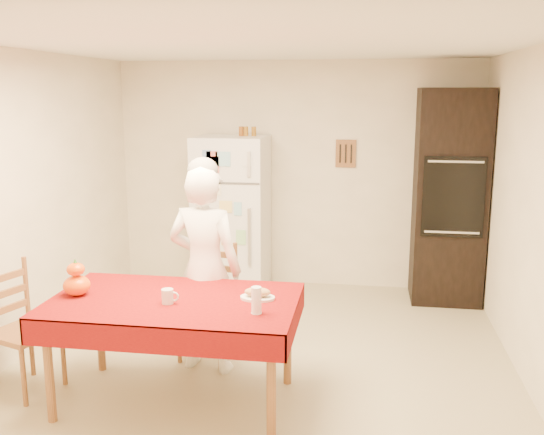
% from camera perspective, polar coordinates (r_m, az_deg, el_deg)
% --- Properties ---
extents(floor, '(4.50, 4.50, 0.00)m').
position_cam_1_polar(floor, '(4.98, -1.01, -13.93)').
color(floor, tan).
rests_on(floor, ground).
extents(room_shell, '(4.02, 4.52, 2.51)m').
position_cam_1_polar(room_shell, '(4.52, -1.07, 4.94)').
color(room_shell, '#F4E6CD').
rests_on(room_shell, ground).
extents(refrigerator, '(0.75, 0.74, 1.70)m').
position_cam_1_polar(refrigerator, '(6.59, -3.78, 0.26)').
color(refrigerator, white).
rests_on(refrigerator, floor).
extents(oven_cabinet, '(0.70, 0.62, 2.20)m').
position_cam_1_polar(oven_cabinet, '(6.49, 16.34, 1.88)').
color(oven_cabinet, black).
rests_on(oven_cabinet, floor).
extents(dining_table, '(1.70, 1.00, 0.76)m').
position_cam_1_polar(dining_table, '(4.27, -9.19, -8.46)').
color(dining_table, brown).
rests_on(dining_table, floor).
extents(chair_far, '(0.48, 0.46, 0.95)m').
position_cam_1_polar(chair_far, '(5.05, -5.79, -7.37)').
color(chair_far, brown).
rests_on(chair_far, floor).
extents(chair_left, '(0.52, 0.53, 0.95)m').
position_cam_1_polar(chair_left, '(4.84, -22.76, -9.16)').
color(chair_left, brown).
rests_on(chair_left, floor).
extents(seated_woman, '(0.65, 0.48, 1.62)m').
position_cam_1_polar(seated_woman, '(4.72, -6.33, -4.88)').
color(seated_woman, white).
rests_on(seated_woman, floor).
extents(coffee_mug, '(0.08, 0.08, 0.10)m').
position_cam_1_polar(coffee_mug, '(4.15, -9.81, -7.32)').
color(coffee_mug, silver).
rests_on(coffee_mug, dining_table).
extents(pumpkin_lower, '(0.19, 0.19, 0.14)m').
position_cam_1_polar(pumpkin_lower, '(4.47, -17.90, -6.10)').
color(pumpkin_lower, red).
rests_on(pumpkin_lower, dining_table).
extents(pumpkin_upper, '(0.12, 0.12, 0.09)m').
position_cam_1_polar(pumpkin_upper, '(4.43, -17.99, -4.66)').
color(pumpkin_upper, '#EC3A05').
rests_on(pumpkin_upper, pumpkin_lower).
extents(wine_glass, '(0.07, 0.07, 0.18)m').
position_cam_1_polar(wine_glass, '(3.91, -1.48, -7.79)').
color(wine_glass, white).
rests_on(wine_glass, dining_table).
extents(bread_plate, '(0.24, 0.24, 0.02)m').
position_cam_1_polar(bread_plate, '(4.19, -1.37, -7.55)').
color(bread_plate, white).
rests_on(bread_plate, dining_table).
extents(bread_loaf, '(0.18, 0.10, 0.06)m').
position_cam_1_polar(bread_loaf, '(4.18, -1.37, -7.03)').
color(bread_loaf, '#A2744F').
rests_on(bread_loaf, bread_plate).
extents(spice_jar_left, '(0.05, 0.05, 0.10)m').
position_cam_1_polar(spice_jar_left, '(6.50, -2.93, 8.12)').
color(spice_jar_left, brown).
rests_on(spice_jar_left, refrigerator).
extents(spice_jar_mid, '(0.05, 0.05, 0.10)m').
position_cam_1_polar(spice_jar_mid, '(6.49, -2.47, 8.11)').
color(spice_jar_mid, '#92621A').
rests_on(spice_jar_mid, refrigerator).
extents(spice_jar_right, '(0.05, 0.05, 0.10)m').
position_cam_1_polar(spice_jar_right, '(6.48, -1.72, 8.11)').
color(spice_jar_right, brown).
rests_on(spice_jar_right, refrigerator).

